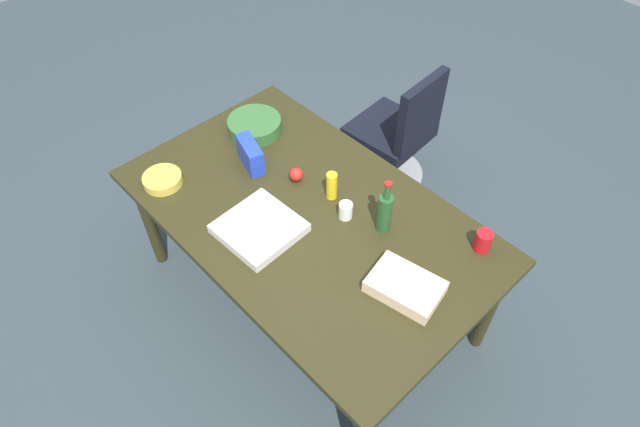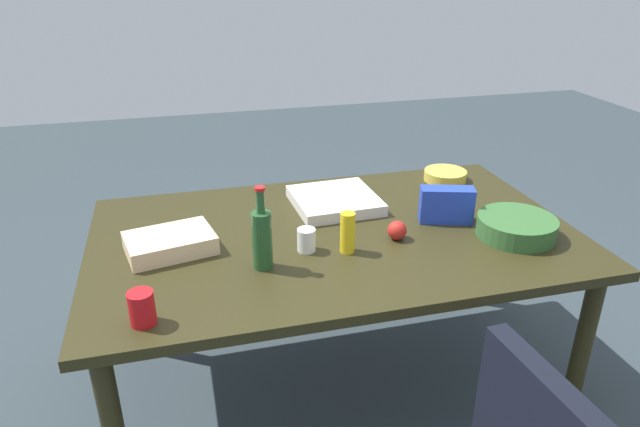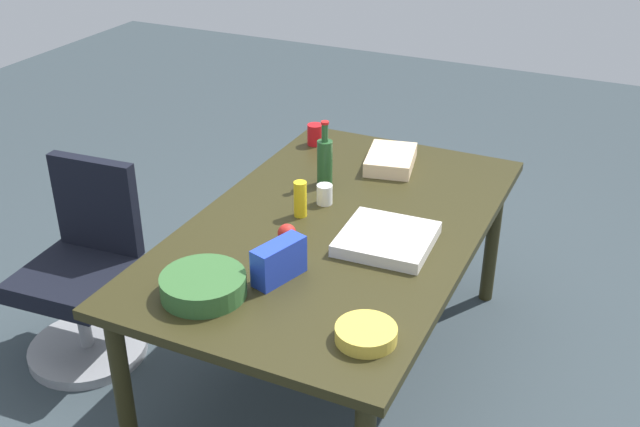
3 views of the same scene
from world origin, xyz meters
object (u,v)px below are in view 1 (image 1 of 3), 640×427
object	(u,v)px
mustard_bottle	(332,186)
wine_bottle	(385,211)
apple_red	(296,174)
sheet_cake	(405,286)
chip_bag_blue	(250,154)
conference_table	(308,223)
paper_cup	(346,210)
red_solo_cup	(483,241)
pizza_box	(259,228)
chip_bowl	(163,180)
salad_bowl	(255,125)
office_chair	(394,142)

from	to	relation	value
mustard_bottle	wine_bottle	size ratio (longest dim) A/B	0.51
wine_bottle	apple_red	bearing A→B (deg)	-171.14
sheet_cake	chip_bag_blue	distance (m)	1.13
conference_table	paper_cup	xyz separation A→B (m)	(0.15, 0.13, 0.12)
conference_table	chip_bag_blue	xyz separation A→B (m)	(-0.48, 0.02, 0.15)
conference_table	red_solo_cup	xyz separation A→B (m)	(0.74, 0.45, 0.13)
sheet_cake	wine_bottle	world-z (taller)	wine_bottle
apple_red	red_solo_cup	world-z (taller)	red_solo_cup
red_solo_cup	chip_bag_blue	size ratio (longest dim) A/B	0.50
red_solo_cup	paper_cup	size ratio (longest dim) A/B	1.22
sheet_cake	paper_cup	world-z (taller)	paper_cup
mustard_bottle	wine_bottle	bearing A→B (deg)	6.36
apple_red	paper_cup	world-z (taller)	paper_cup
red_solo_cup	wine_bottle	size ratio (longest dim) A/B	0.35
paper_cup	sheet_cake	bearing A→B (deg)	-13.95
red_solo_cup	pizza_box	bearing A→B (deg)	-138.99
conference_table	pizza_box	xyz separation A→B (m)	(-0.07, -0.25, 0.10)
chip_bowl	wine_bottle	bearing A→B (deg)	31.38
wine_bottle	chip_bag_blue	distance (m)	0.83
chip_bag_blue	salad_bowl	size ratio (longest dim) A/B	0.71
sheet_cake	chip_bowl	size ratio (longest dim) A/B	1.54
wine_bottle	paper_cup	distance (m)	0.21
apple_red	chip_bag_blue	world-z (taller)	chip_bag_blue
wine_bottle	paper_cup	bearing A→B (deg)	-155.37
sheet_cake	salad_bowl	world-z (taller)	salad_bowl
conference_table	salad_bowl	bearing A→B (deg)	162.54
office_chair	pizza_box	xyz separation A→B (m)	(0.28, -1.38, 0.44)
red_solo_cup	chip_bag_blue	distance (m)	1.29
pizza_box	salad_bowl	size ratio (longest dim) A/B	1.15
sheet_cake	apple_red	size ratio (longest dim) A/B	4.21
apple_red	wine_bottle	world-z (taller)	wine_bottle
chip_bag_blue	paper_cup	bearing A→B (deg)	9.44
conference_table	pizza_box	size ratio (longest dim) A/B	5.39
office_chair	sheet_cake	bearing A→B (deg)	-48.48
apple_red	wine_bottle	bearing A→B (deg)	8.86
sheet_cake	conference_table	bearing A→B (deg)	-179.90
paper_cup	red_solo_cup	bearing A→B (deg)	29.05
pizza_box	chip_bowl	xyz separation A→B (m)	(-0.62, -0.16, 0.00)
paper_cup	office_chair	bearing A→B (deg)	116.41
office_chair	sheet_cake	xyz separation A→B (m)	(1.00, -1.13, 0.45)
sheet_cake	paper_cup	size ratio (longest dim) A/B	3.56
sheet_cake	chip_bowl	world-z (taller)	sheet_cake
conference_table	office_chair	size ratio (longest dim) A/B	2.07
pizza_box	chip_bag_blue	xyz separation A→B (m)	(-0.41, 0.27, 0.05)
office_chair	chip_bag_blue	distance (m)	1.22
chip_bowl	mustard_bottle	size ratio (longest dim) A/B	1.30
conference_table	wine_bottle	bearing A→B (deg)	32.37
red_solo_cup	paper_cup	world-z (taller)	red_solo_cup
pizza_box	paper_cup	world-z (taller)	paper_cup
pizza_box	red_solo_cup	world-z (taller)	red_solo_cup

